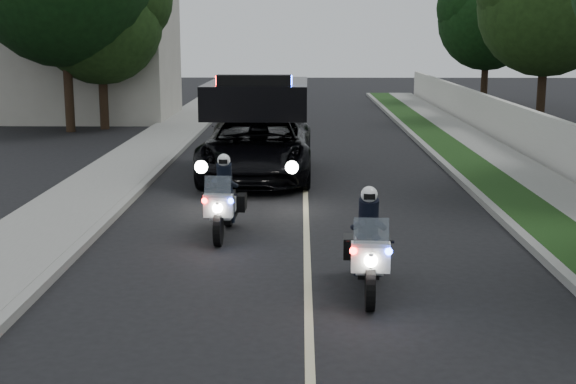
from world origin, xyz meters
TOP-DOWN VIEW (x-y plane):
  - ground at (0.00, 0.00)m, footprint 120.00×120.00m
  - curb_right at (4.10, 10.00)m, footprint 0.20×60.00m
  - grass_verge at (4.80, 10.00)m, footprint 1.20×60.00m
  - sidewalk_right at (6.10, 10.00)m, footprint 1.40×60.00m
  - curb_left at (-4.10, 10.00)m, footprint 0.20×60.00m
  - sidewalk_left at (-5.20, 10.00)m, footprint 2.00×60.00m
  - building_far at (-10.00, 26.00)m, footprint 8.00×6.00m
  - lane_marking at (0.00, 10.00)m, footprint 0.12×50.00m
  - police_moto_left at (-1.61, 4.99)m, footprint 0.71×1.89m
  - police_moto_right at (0.91, 1.61)m, footprint 0.75×1.93m
  - police_suv at (-1.29, 11.26)m, footprint 2.94×6.26m
  - bicycle at (-2.18, 21.45)m, footprint 0.73×1.77m
  - cyclist at (-2.18, 21.45)m, footprint 0.64×0.45m
  - tree_right_d at (10.05, 23.73)m, footprint 6.24×6.24m
  - tree_right_e at (9.73, 32.88)m, footprint 5.82×5.82m
  - tree_left_near at (-8.14, 22.07)m, footprint 6.52×6.52m
  - tree_left_far at (-9.28, 21.15)m, footprint 9.26×9.26m

SIDE VIEW (x-z plane):
  - ground at x=0.00m, z-range 0.00..0.00m
  - police_moto_left at x=-1.61m, z-range -0.79..0.79m
  - police_moto_right at x=0.91m, z-range -0.81..0.81m
  - police_suv at x=-1.29m, z-range -1.52..1.52m
  - bicycle at x=-2.18m, z-range -0.45..0.45m
  - cyclist at x=-2.18m, z-range -0.85..0.85m
  - tree_right_d at x=10.05m, z-range -4.74..4.74m
  - tree_right_e at x=9.73m, z-range -4.36..4.36m
  - tree_left_near at x=-8.14m, z-range -4.19..4.19m
  - tree_left_far at x=-9.28m, z-range -5.84..5.84m
  - lane_marking at x=0.00m, z-range 0.00..0.01m
  - curb_right at x=4.10m, z-range 0.00..0.15m
  - curb_left at x=-4.10m, z-range 0.00..0.15m
  - grass_verge at x=4.80m, z-range 0.00..0.16m
  - sidewalk_right at x=6.10m, z-range 0.00..0.16m
  - sidewalk_left at x=-5.20m, z-range 0.00..0.16m
  - building_far at x=-10.00m, z-range 0.00..7.00m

